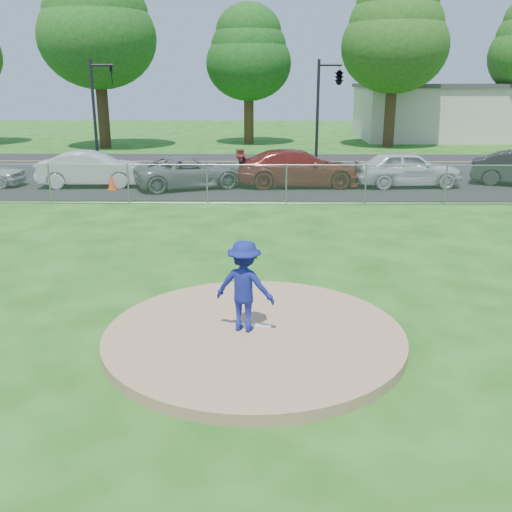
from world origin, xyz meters
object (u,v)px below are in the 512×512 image
at_px(traffic_cone, 112,183).
at_px(parked_car_darkred, 298,168).
at_px(tree_left, 96,22).
at_px(traffic_signal_left, 98,103).
at_px(parked_car_pearl, 407,169).
at_px(tree_center, 249,52).
at_px(pitcher, 244,286).
at_px(tree_right, 395,32).
at_px(traffic_signal_center, 337,79).
at_px(parked_car_white, 92,169).
at_px(parked_car_gray, 190,172).
at_px(commercial_building, 461,111).

bearing_deg(traffic_cone, parked_car_darkred, 7.66).
distance_m(tree_left, traffic_signal_left, 10.48).
bearing_deg(parked_car_pearl, tree_center, 17.99).
height_order(tree_left, parked_car_pearl, tree_left).
distance_m(pitcher, parked_car_darkred, 15.95).
distance_m(tree_center, traffic_cone, 20.83).
bearing_deg(tree_right, tree_center, 168.69).
relative_size(traffic_signal_center, pitcher, 3.36).
xyz_separation_m(parked_car_white, parked_car_pearl, (13.97, 0.16, 0.03)).
bearing_deg(parked_car_white, tree_center, -23.52).
height_order(pitcher, traffic_cone, pitcher).
bearing_deg(traffic_signal_center, parked_car_gray, -137.01).
distance_m(traffic_signal_left, traffic_signal_center, 12.79).
xyz_separation_m(commercial_building, parked_car_pearl, (-9.51, -22.12, -1.36)).
relative_size(parked_car_gray, parked_car_darkred, 0.88).
bearing_deg(traffic_signal_center, tree_left, 148.98).
bearing_deg(traffic_signal_center, pitcher, -100.71).
bearing_deg(tree_left, tree_center, 16.70).
distance_m(tree_right, parked_car_gray, 21.65).
height_order(traffic_signal_left, parked_car_pearl, traffic_signal_left).
relative_size(traffic_signal_left, traffic_signal_center, 1.00).
xyz_separation_m(traffic_signal_left, parked_car_darkred, (10.43, -6.07, -2.55)).
height_order(tree_left, parked_car_white, tree_left).
bearing_deg(parked_car_gray, tree_left, 4.91).
bearing_deg(tree_center, tree_left, -163.30).
distance_m(tree_left, parked_car_gray, 19.03).
xyz_separation_m(tree_right, traffic_signal_center, (-5.03, -10.00, -3.04)).
xyz_separation_m(traffic_cone, parked_car_darkred, (8.08, 1.09, 0.49)).
xyz_separation_m(pitcher, parked_car_white, (-7.30, 15.64, -0.26)).
distance_m(pitcher, traffic_cone, 16.03).
distance_m(parked_car_white, parked_car_gray, 4.42).
distance_m(traffic_signal_center, parked_car_darkred, 7.52).
relative_size(tree_left, traffic_signal_left, 2.24).
bearing_deg(commercial_building, tree_right, -139.40).
bearing_deg(parked_car_white, tree_left, 8.97).
height_order(parked_car_gray, parked_car_darkred, parked_car_darkred).
distance_m(traffic_cone, parked_car_gray, 3.41).
distance_m(tree_center, tree_right, 10.27).
relative_size(traffic_cone, parked_car_gray, 0.13).
relative_size(tree_center, parked_car_darkred, 1.78).
distance_m(commercial_building, parked_car_gray, 29.58).
relative_size(traffic_signal_left, parked_car_gray, 1.16).
relative_size(traffic_signal_left, parked_car_pearl, 1.21).
xyz_separation_m(parked_car_gray, parked_car_darkred, (4.74, 0.49, 0.13)).
xyz_separation_m(traffic_signal_left, parked_car_gray, (5.69, -6.56, -2.68)).
relative_size(commercial_building, traffic_cone, 26.00).
bearing_deg(tree_center, parked_car_gray, -96.37).
bearing_deg(traffic_signal_left, parked_car_pearl, -21.87).
bearing_deg(commercial_building, traffic_cone, -134.05).
height_order(tree_left, traffic_signal_left, tree_left).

